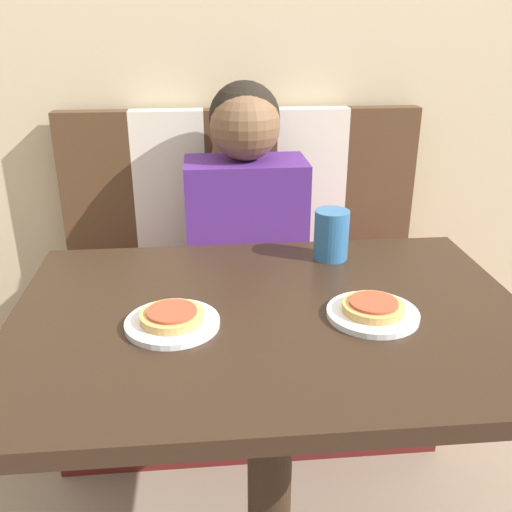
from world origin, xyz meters
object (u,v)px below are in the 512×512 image
at_px(person, 246,199).
at_px(plate_left, 172,323).
at_px(drinking_cup, 331,235).
at_px(pizza_left, 172,316).
at_px(pizza_right, 373,307).
at_px(plate_right, 373,314).

distance_m(person, plate_left, 0.72).
bearing_deg(drinking_cup, pizza_left, -141.04).
height_order(pizza_left, pizza_right, same).
bearing_deg(pizza_right, plate_right, 0.00).
distance_m(plate_right, pizza_left, 0.38).
height_order(person, drinking_cup, person).
distance_m(person, drinking_cup, 0.44).
height_order(plate_right, pizza_left, pizza_left).
xyz_separation_m(person, drinking_cup, (0.17, -0.40, 0.03)).
distance_m(pizza_left, pizza_right, 0.38).
bearing_deg(plate_right, pizza_right, 0.00).
xyz_separation_m(plate_right, pizza_right, (0.00, 0.00, 0.02)).
bearing_deg(person, plate_right, -74.52).
distance_m(pizza_left, drinking_cup, 0.47).
bearing_deg(plate_right, plate_left, 180.00).
distance_m(person, pizza_right, 0.72).
relative_size(plate_left, pizza_right, 1.49).
height_order(plate_left, pizza_right, pizza_right).
distance_m(plate_left, drinking_cup, 0.47).
bearing_deg(plate_left, pizza_right, 0.00).
relative_size(pizza_left, drinking_cup, 1.01).
height_order(plate_right, drinking_cup, drinking_cup).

